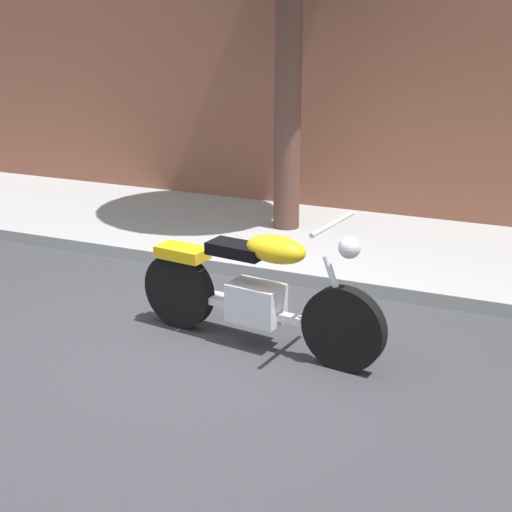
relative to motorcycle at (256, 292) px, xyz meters
name	(u,v)px	position (x,y,z in m)	size (l,w,h in m)	color
ground_plane	(196,346)	(-0.45, -0.22, -0.48)	(60.00, 60.00, 0.00)	#38383D
sidewalk	(314,241)	(-0.45, 2.73, -0.41)	(22.00, 2.60, 0.14)	#A0A0A0
motorcycle	(256,292)	(0.00, 0.00, 0.00)	(2.24, 0.72, 1.17)	black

